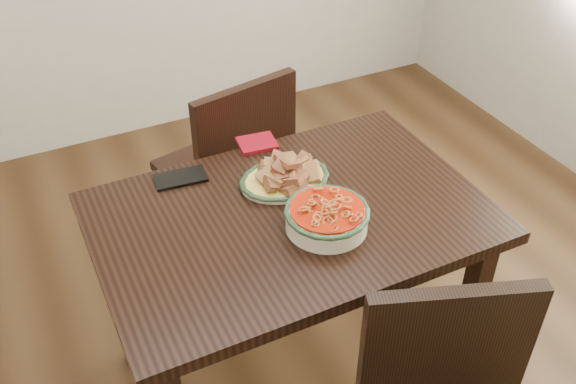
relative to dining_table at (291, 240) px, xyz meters
name	(u,v)px	position (x,y,z in m)	size (l,w,h in m)	color
floor	(303,339)	(0.11, 0.12, -0.64)	(3.50, 3.50, 0.00)	#322010
dining_table	(291,240)	(0.00, 0.00, 0.00)	(1.13, 0.75, 0.75)	black
chair_far	(232,166)	(0.06, 0.63, -0.14)	(0.50, 0.50, 0.89)	black
fish_plate	(285,171)	(0.05, 0.14, 0.15)	(0.28, 0.22, 0.11)	beige
noodle_bowl	(327,215)	(0.06, -0.10, 0.15)	(0.24, 0.24, 0.08)	silver
smartphone	(180,178)	(-0.24, 0.30, 0.11)	(0.16, 0.09, 0.01)	black
napkin	(257,143)	(0.06, 0.37, 0.11)	(0.12, 0.10, 0.01)	maroon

